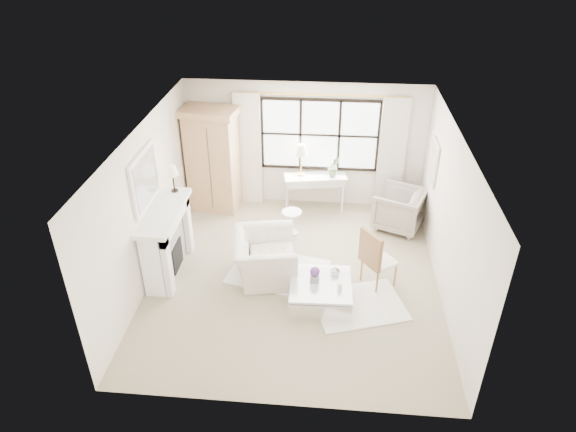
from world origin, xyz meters
name	(u,v)px	position (x,y,z in m)	size (l,w,h in m)	color
floor	(294,277)	(0.00, 0.00, 0.00)	(5.50, 5.50, 0.00)	tan
ceiling	(296,135)	(0.00, 0.00, 2.70)	(5.50, 5.50, 0.00)	white
wall_back	(305,145)	(0.00, 2.75, 1.35)	(5.00, 5.00, 0.00)	white
wall_front	(277,329)	(0.00, -2.75, 1.35)	(5.00, 5.00, 0.00)	white
wall_left	(147,205)	(-2.50, 0.00, 1.35)	(5.50, 5.50, 0.00)	white
wall_right	(450,219)	(2.50, 0.00, 1.35)	(5.50, 5.50, 0.00)	beige
window_pane	(320,135)	(0.30, 2.73, 1.60)	(2.40, 0.02, 1.50)	silver
window_frame	(320,135)	(0.30, 2.72, 1.60)	(2.50, 0.04, 1.50)	black
curtain_rod	(321,95)	(0.30, 2.67, 2.47)	(0.04, 0.04, 3.30)	gold
curtain_left	(248,150)	(-1.20, 2.65, 1.24)	(0.55, 0.10, 2.47)	white
curtain_right	(392,155)	(1.80, 2.65, 1.24)	(0.55, 0.10, 2.47)	beige
fireplace	(165,240)	(-2.27, 0.00, 0.65)	(0.58, 1.66, 1.26)	white
mirror_frame	(145,179)	(-2.47, 0.00, 1.84)	(0.05, 1.15, 0.95)	white
mirror_glass	(146,179)	(-2.44, 0.00, 1.84)	(0.02, 1.00, 0.80)	silver
art_frame	(434,162)	(2.47, 1.70, 1.55)	(0.04, 0.62, 0.82)	silver
art_canvas	(433,162)	(2.45, 1.70, 1.55)	(0.01, 0.52, 0.72)	#B5A68C
mantel_lamp	(172,172)	(-2.22, 0.67, 1.65)	(0.22, 0.22, 0.51)	black
armoire	(213,159)	(-1.90, 2.33, 1.14)	(1.21, 0.86, 2.24)	tan
console_table	(315,192)	(0.24, 2.43, 0.40)	(1.36, 0.67, 0.80)	silver
console_lamp	(301,151)	(-0.07, 2.45, 1.36)	(0.28, 0.28, 0.69)	#B3863E
orchid_plant	(334,166)	(0.62, 2.44, 1.03)	(0.25, 0.20, 0.46)	#5A724C
side_table	(292,219)	(-0.17, 1.41, 0.33)	(0.40, 0.40, 0.51)	silver
rug_left	(279,272)	(-0.29, 0.10, 0.01)	(1.69, 1.19, 0.03)	white
rug_right	(359,305)	(1.12, -0.67, 0.01)	(1.44, 1.08, 0.03)	white
club_armchair	(265,257)	(-0.52, 0.01, 0.39)	(1.20, 1.05, 0.78)	silver
wingback_chair	(399,209)	(1.97, 1.85, 0.42)	(0.89, 0.91, 0.83)	gray
french_chair	(377,269)	(1.44, -0.05, 0.31)	(0.68, 0.67, 1.08)	#95683E
coffee_table	(320,292)	(0.48, -0.62, 0.18)	(1.03, 1.03, 0.38)	white
planter_box	(315,278)	(0.37, -0.56, 0.44)	(0.15, 0.15, 0.11)	gray
planter_flowers	(315,271)	(0.37, -0.56, 0.57)	(0.16, 0.16, 0.16)	#61317B
pillar_candle	(340,286)	(0.79, -0.74, 0.44)	(0.08, 0.08, 0.12)	white
coffee_vase	(335,270)	(0.70, -0.36, 0.46)	(0.16, 0.16, 0.17)	silver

